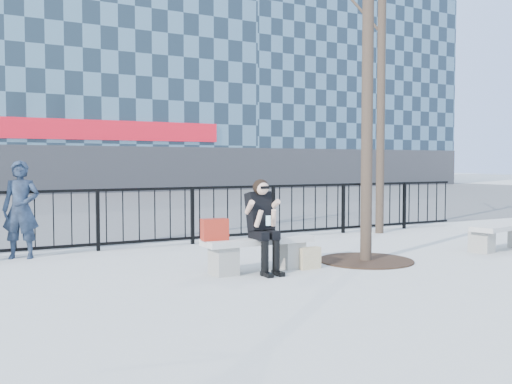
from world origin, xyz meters
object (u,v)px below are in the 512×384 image
standing_man (21,209)px  seated_woman (263,226)px  bench_main (258,250)px  bench_second (502,234)px

standing_man → seated_woman: bearing=-23.6°
bench_main → bench_second: size_ratio=1.06×
bench_main → standing_man: size_ratio=1.03×
seated_woman → standing_man: size_ratio=0.83×
bench_second → standing_man: size_ratio=0.97×
bench_main → seated_woman: (0.00, -0.16, 0.37)m
bench_main → standing_man: standing_man is taller
standing_man → bench_second: bearing=-0.3°
seated_woman → standing_man: (-2.88, 2.96, 0.13)m
seated_woman → bench_second: bearing=-2.4°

